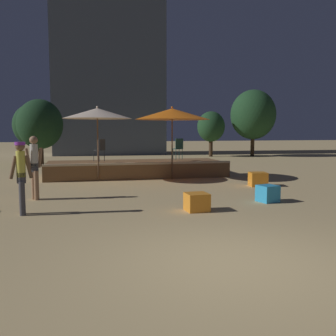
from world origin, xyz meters
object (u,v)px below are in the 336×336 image
Objects in this scene: patio_umbrella_1 at (97,113)px; cube_seat_3 at (258,179)px; patio_umbrella_0 at (172,114)px; cube_seat_1 at (268,194)px; background_tree_0 at (32,125)px; person_2 at (34,165)px; background_tree_1 at (253,115)px; bistro_chair_0 at (101,148)px; bistro_chair_1 at (179,147)px; frisbee_disc at (204,204)px; person_1 at (21,174)px; cube_seat_2 at (197,202)px; background_tree_3 at (40,124)px; background_tree_2 at (211,127)px.

patio_umbrella_1 reaches higher than cube_seat_3.
patio_umbrella_0 reaches higher than patio_umbrella_1.
background_tree_0 is at bearing 119.04° from cube_seat_1.
person_2 reaches higher than cube_seat_1.
bistro_chair_0 is at bearing -137.98° from background_tree_1.
bistro_chair_1 is 6.72m from frisbee_disc.
frisbee_disc is at bearing -98.75° from person_1.
cube_seat_3 is at bearing 104.09° from bistro_chair_1.
background_tree_0 reaches higher than bistro_chair_1.
cube_seat_2 is 13.53m from background_tree_3.
bistro_chair_1 is 3.89× the size of frisbee_disc.
cube_seat_2 is at bearing -163.06° from cube_seat_1.
bistro_chair_0 is at bearing 105.75° from cube_seat_2.
patio_umbrella_1 is 1.60× the size of person_2.
patio_umbrella_0 reaches higher than cube_seat_3.
frisbee_disc is (4.32, -1.77, -0.95)m from person_2.
bistro_chair_1 is (5.32, 4.77, 0.25)m from person_2.
patio_umbrella_1 is at bearing -126.11° from background_tree_2.
patio_umbrella_0 is 3.23× the size of bistro_chair_1.
background_tree_2 is at bearing -66.02° from person_2.
background_tree_3 is (0.64, -1.99, 0.01)m from background_tree_0.
cube_seat_3 is at bearing -114.73° from background_tree_1.
cube_seat_3 is at bearing -51.99° from background_tree_0.
cube_seat_2 is at bearing 62.14° from bistro_chair_0.
cube_seat_2 is 4.65m from cube_seat_3.
background_tree_1 is at bearing 65.83° from cube_seat_1.
cube_seat_2 is 4.09m from person_1.
cube_seat_1 is at bearing -74.68° from patio_umbrella_0.
patio_umbrella_1 is at bearing -135.63° from background_tree_1.
background_tree_2 is (8.58, 11.76, -0.37)m from patio_umbrella_1.
person_1 is 14.12m from background_tree_0.
frisbee_disc is 18.18m from background_tree_2.
patio_umbrella_0 is 3.20m from bistro_chair_0.
background_tree_1 is at bearing -49.57° from person_1.
cube_seat_3 is 7.27m from person_2.
cube_seat_3 is (2.45, -2.49, -2.31)m from patio_umbrella_0.
frisbee_disc is (-1.00, -6.54, -1.19)m from bistro_chair_1.
frisbee_disc is at bearing -143.80° from person_2.
person_2 is at bearing -124.47° from background_tree_2.
patio_umbrella_0 is 8.70m from background_tree_3.
bistro_chair_0 is 6.77m from frisbee_disc.
background_tree_2 is at bearing 175.10° from background_tree_1.
patio_umbrella_1 is 6.30m from cube_seat_3.
background_tree_3 is at bearing -106.39° from bistro_chair_0.
patio_umbrella_1 is 12.19× the size of frisbee_disc.
background_tree_1 is at bearing -73.88° from person_2.
background_tree_1 reaches higher than background_tree_0.
bistro_chair_0 is 3.89× the size of frisbee_disc.
patio_umbrella_1 is 4.22m from person_2.
bistro_chair_1 is at bearing -129.18° from background_tree_1.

